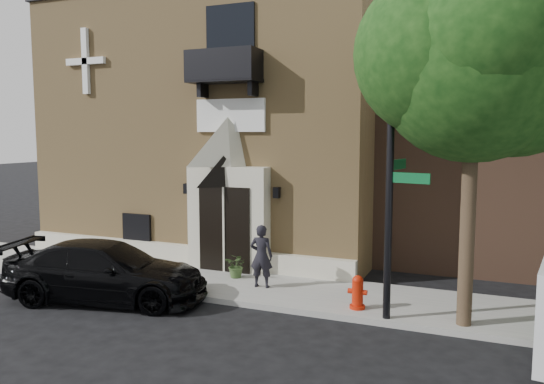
{
  "coord_description": "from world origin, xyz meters",
  "views": [
    {
      "loc": [
        6.44,
        -11.62,
        4.33
      ],
      "look_at": [
        0.77,
        2.0,
        2.72
      ],
      "focal_mm": 35.0,
      "sensor_mm": 36.0,
      "label": 1
    }
  ],
  "objects_px": {
    "street_sign": "(391,181)",
    "pedestrian_near": "(261,256)",
    "fire_hydrant": "(358,292)",
    "black_sedan": "(106,271)"
  },
  "relations": [
    {
      "from": "street_sign",
      "to": "pedestrian_near",
      "type": "relative_size",
      "value": 3.61
    },
    {
      "from": "black_sedan",
      "to": "street_sign",
      "type": "height_order",
      "value": "street_sign"
    },
    {
      "from": "street_sign",
      "to": "fire_hydrant",
      "type": "height_order",
      "value": "street_sign"
    },
    {
      "from": "black_sedan",
      "to": "pedestrian_near",
      "type": "distance_m",
      "value": 4.1
    },
    {
      "from": "fire_hydrant",
      "to": "pedestrian_near",
      "type": "bearing_deg",
      "value": 164.98
    },
    {
      "from": "pedestrian_near",
      "to": "street_sign",
      "type": "bearing_deg",
      "value": 155.08
    },
    {
      "from": "black_sedan",
      "to": "street_sign",
      "type": "relative_size",
      "value": 0.85
    },
    {
      "from": "street_sign",
      "to": "fire_hydrant",
      "type": "relative_size",
      "value": 7.66
    },
    {
      "from": "black_sedan",
      "to": "pedestrian_near",
      "type": "xyz_separation_m",
      "value": [
        3.45,
        2.2,
        0.25
      ]
    },
    {
      "from": "street_sign",
      "to": "fire_hydrant",
      "type": "bearing_deg",
      "value": 166.39
    }
  ]
}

